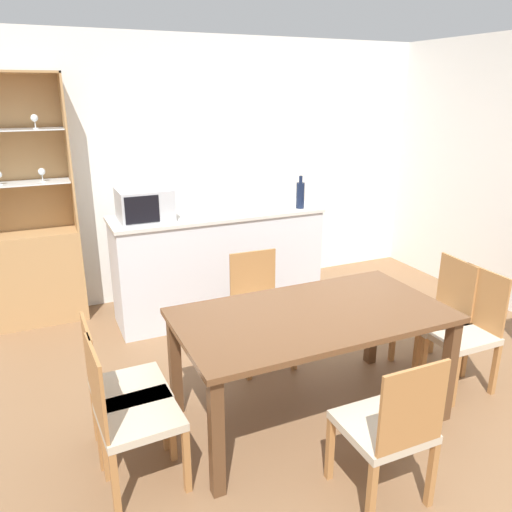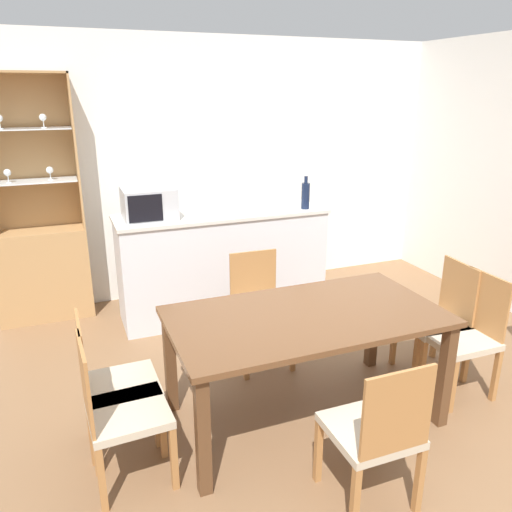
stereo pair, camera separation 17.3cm
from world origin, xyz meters
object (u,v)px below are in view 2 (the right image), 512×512
at_px(dining_table, 306,327).
at_px(dining_chair_head_far, 260,310).
at_px(dining_chair_head_near, 375,432).
at_px(dining_chair_side_left_near, 119,412).
at_px(dining_chair_side_right_near, 464,336).
at_px(microwave, 149,203).
at_px(display_cabinet, 41,254).
at_px(dining_chair_side_right_far, 438,320).
at_px(wine_bottle, 306,195).
at_px(dining_chair_side_left_far, 114,385).

relative_size(dining_table, dining_chair_head_far, 1.95).
relative_size(dining_chair_head_near, dining_chair_side_left_near, 1.00).
distance_m(dining_table, dining_chair_side_right_near, 1.19).
relative_size(dining_chair_head_far, dining_chair_side_left_near, 1.00).
relative_size(dining_table, microwave, 3.82).
relative_size(display_cabinet, dining_chair_head_near, 2.54).
relative_size(dining_chair_side_right_far, dining_chair_side_right_near, 1.00).
bearing_deg(display_cabinet, dining_chair_side_right_far, -38.08).
bearing_deg(dining_chair_side_right_far, dining_table, 101.03).
relative_size(display_cabinet, dining_table, 1.30).
bearing_deg(dining_chair_side_right_near, microwave, 43.71).
height_order(display_cabinet, wine_bottle, display_cabinet).
height_order(dining_chair_side_left_near, dining_chair_side_left_far, same).
bearing_deg(microwave, display_cabinet, 151.97).
bearing_deg(dining_table, dining_chair_side_left_near, -173.22).
distance_m(dining_chair_head_near, dining_chair_side_right_near, 1.33).
bearing_deg(microwave, dining_chair_side_right_near, -46.78).
height_order(dining_chair_side_left_near, wine_bottle, wine_bottle).
height_order(display_cabinet, dining_chair_side_left_far, display_cabinet).
xyz_separation_m(display_cabinet, dining_chair_head_far, (1.56, -1.49, -0.19)).
bearing_deg(wine_bottle, dining_chair_side_left_near, -138.28).
bearing_deg(dining_chair_side_left_far, dining_chair_side_right_far, 88.99).
height_order(dining_chair_head_far, dining_chair_side_left_near, same).
distance_m(display_cabinet, dining_table, 2.75).
height_order(dining_chair_side_left_far, wine_bottle, wine_bottle).
distance_m(display_cabinet, dining_chair_side_right_far, 3.46).
xyz_separation_m(dining_chair_side_left_far, dining_chair_side_right_far, (2.33, -0.00, 0.00)).
distance_m(dining_table, dining_chair_head_far, 0.80).
relative_size(dining_chair_side_left_far, microwave, 1.96).
distance_m(dining_table, dining_chair_side_right_far, 1.19).
height_order(display_cabinet, dining_chair_side_left_near, display_cabinet).
bearing_deg(dining_chair_side_left_near, dining_table, 93.91).
distance_m(dining_chair_head_near, dining_chair_side_left_far, 1.48).
bearing_deg(dining_chair_side_left_far, wine_bottle, 126.00).
relative_size(dining_chair_side_right_near, wine_bottle, 2.83).
height_order(dining_table, dining_chair_head_near, dining_chair_head_near).
bearing_deg(dining_chair_side_left_far, dining_chair_head_near, 51.01).
relative_size(display_cabinet, dining_chair_side_right_far, 2.54).
xyz_separation_m(dining_table, dining_chair_side_left_near, (-1.16, -0.14, -0.22)).
xyz_separation_m(microwave, wine_bottle, (1.42, -0.16, -0.01)).
xyz_separation_m(display_cabinet, dining_table, (1.56, -2.26, 0.03)).
relative_size(dining_table, dining_chair_side_right_near, 1.95).
xyz_separation_m(display_cabinet, microwave, (0.93, -0.49, 0.50)).
bearing_deg(dining_chair_head_near, dining_chair_side_right_near, 29.16).
relative_size(display_cabinet, dining_chair_side_left_near, 2.54).
height_order(dining_chair_side_right_near, wine_bottle, wine_bottle).
distance_m(display_cabinet, dining_chair_head_far, 2.16).
bearing_deg(dining_chair_head_near, dining_chair_head_far, 90.33).
distance_m(dining_chair_side_right_far, microwave, 2.52).
xyz_separation_m(dining_table, microwave, (-0.63, 1.77, 0.47)).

